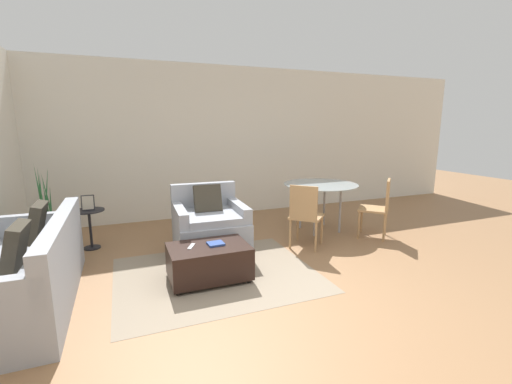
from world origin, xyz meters
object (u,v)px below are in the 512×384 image
side_table (90,222)px  picture_frame (88,203)px  couch (27,276)px  ottoman (209,261)px  tv_remote_primary (191,246)px  book_stack (216,244)px  armchair (210,226)px  dining_table (321,189)px  potted_plant (48,234)px  dining_chair_near_left (305,212)px  dining_chair_near_right (380,204)px

side_table → picture_frame: (0.00, -0.00, 0.27)m
couch → picture_frame: couch is taller
ottoman → side_table: size_ratio=1.58×
couch → tv_remote_primary: bearing=-2.1°
tv_remote_primary → picture_frame: bearing=126.0°
tv_remote_primary → side_table: 1.88m
book_stack → armchair: bearing=80.6°
armchair → tv_remote_primary: 0.88m
picture_frame → dining_table: dining_table is taller
couch → tv_remote_primary: couch is taller
couch → ottoman: 1.73m
book_stack → tv_remote_primary: bearing=173.6°
book_stack → potted_plant: bearing=141.6°
armchair → dining_chair_near_left: (1.25, -0.35, 0.15)m
side_table → dining_table: 3.44m
book_stack → side_table: side_table is taller
tv_remote_primary → picture_frame: 1.89m
couch → dining_table: 3.99m
book_stack → dining_table: size_ratio=0.16×
dining_chair_near_left → ottoman: bearing=-162.2°
dining_chair_near_left → dining_chair_near_right: 1.28m
book_stack → potted_plant: size_ratio=0.15×
armchair → side_table: 1.67m
armchair → book_stack: (-0.14, -0.82, 0.04)m
tv_remote_primary → ottoman: bearing=-11.5°
armchair → potted_plant: (-2.00, 0.66, -0.08)m
book_stack → tv_remote_primary: (-0.26, 0.03, -0.01)m
tv_remote_primary → side_table: side_table is taller
picture_frame → armchair: bearing=-25.9°
couch → armchair: bearing=20.6°
armchair → picture_frame: bearing=154.1°
armchair → ottoman: 0.87m
dining_chair_near_left → couch: bearing=-173.3°
ottoman → tv_remote_primary: 0.26m
potted_plant → dining_table: 3.93m
book_stack → dining_table: (2.03, 1.10, 0.28)m
armchair → picture_frame: 1.69m
ottoman → dining_chair_near_right: size_ratio=0.96×
side_table → book_stack: bearing=-48.6°
dining_chair_near_left → tv_remote_primary: bearing=-165.3°
picture_frame → tv_remote_primary: bearing=-54.0°
side_table → dining_chair_near_right: 4.18m
couch → dining_chair_near_left: dining_chair_near_left is taller
ottoman → picture_frame: bearing=129.5°
dining_table → dining_chair_near_right: dining_chair_near_right is taller
couch → picture_frame: bearing=73.1°
picture_frame → dining_chair_near_right: bearing=-15.0°
potted_plant → couch: bearing=-87.8°
armchair → tv_remote_primary: bearing=-116.8°
dining_chair_near_right → book_stack: bearing=-170.1°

